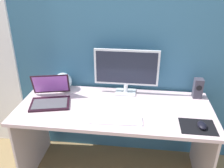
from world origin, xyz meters
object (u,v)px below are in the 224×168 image
Objects in this scene: speaker_right at (198,88)px; keyboard_external at (116,120)px; fishbowl at (63,82)px; laptop at (50,97)px; mouse at (202,125)px; monitor at (126,70)px.

speaker_right reaches higher than keyboard_external.
fishbowl is (-1.21, 0.01, -0.01)m from speaker_right.
laptop is 2.31× the size of fishbowl.
keyboard_external is (0.55, -0.46, -0.07)m from fishbowl.
mouse is at bearing -10.90° from laptop.
speaker_right is at bearing 10.71° from laptop.
monitor reaches higher than fishbowl.
monitor is 1.46× the size of keyboard_external.
keyboard_external is 3.87× the size of mouse.
mouse is at bearing -22.28° from fishbowl.
monitor reaches higher than laptop.
keyboard_external is at bearing -20.68° from laptop.
keyboard_external is at bearing -145.48° from speaker_right.
laptop is at bearing -158.79° from monitor.
monitor is 0.64m from speaker_right.
mouse is (1.16, -0.47, -0.06)m from fishbowl.
monitor is 0.77m from mouse.
laptop is 0.99× the size of keyboard_external.
monitor is 5.64× the size of mouse.
mouse is (0.57, -0.47, -0.20)m from monitor.
keyboard_external is (-0.04, -0.46, -0.22)m from monitor.
laptop is (-1.24, -0.24, -0.04)m from speaker_right.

